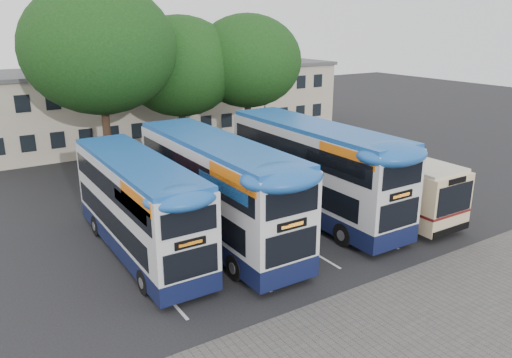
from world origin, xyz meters
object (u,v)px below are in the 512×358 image
object	(u,v)px
bus_dd_left	(138,202)
bus_dd_right	(313,166)
tree_mid	(180,66)
tree_right	(248,61)
bus_dd_mid	(217,186)
tree_left	(99,49)
lamp_post	(265,83)
bus_single	(369,174)

from	to	relation	value
bus_dd_left	bus_dd_right	xyz separation A→B (m)	(9.34, -0.42, 0.29)
tree_mid	tree_right	distance (m)	4.89
tree_right	bus_dd_mid	xyz separation A→B (m)	(-9.25, -12.30, -4.47)
tree_right	tree_mid	bearing A→B (deg)	160.95
tree_left	bus_dd_mid	xyz separation A→B (m)	(1.46, -11.96, -5.66)
lamp_post	bus_single	world-z (taller)	lamp_post
tree_right	bus_dd_right	bearing A→B (deg)	-105.92
bus_dd_left	bus_single	xyz separation A→B (m)	(12.82, -1.00, -0.57)
bus_dd_right	bus_dd_mid	bearing A→B (deg)	-178.73
tree_left	bus_dd_right	bearing A→B (deg)	-58.55
lamp_post	bus_dd_right	xyz separation A→B (m)	(-6.89, -14.95, -2.39)
bus_single	bus_dd_right	bearing A→B (deg)	170.50
lamp_post	bus_dd_mid	bearing A→B (deg)	-130.03
tree_mid	bus_single	distance (m)	15.89
lamp_post	tree_right	distance (m)	4.86
bus_single	tree_right	bearing A→B (deg)	90.04
tree_right	bus_single	size ratio (longest dim) A/B	0.97
tree_mid	bus_dd_right	xyz separation A→B (m)	(1.15, -13.76, -4.16)
tree_right	tree_left	bearing A→B (deg)	-178.22
tree_mid	bus_dd_left	distance (m)	16.28
tree_left	bus_dd_right	xyz separation A→B (m)	(7.24, -11.83, -5.63)
lamp_post	bus_dd_mid	xyz separation A→B (m)	(-12.67, -15.08, -2.42)
bus_dd_left	bus_single	size ratio (longest dim) A/B	0.96
bus_dd_mid	bus_dd_right	distance (m)	5.78
tree_left	bus_single	size ratio (longest dim) A/B	1.13
tree_left	bus_dd_mid	size ratio (longest dim) A/B	1.06
tree_left	tree_mid	distance (m)	6.55
tree_left	tree_right	size ratio (longest dim) A/B	1.17
tree_mid	tree_right	world-z (taller)	tree_right
lamp_post	tree_mid	world-z (taller)	tree_mid
tree_left	bus_dd_right	size ratio (longest dim) A/B	1.05
lamp_post	tree_right	bearing A→B (deg)	-140.84
bus_dd_right	bus_single	world-z (taller)	bus_dd_right
tree_left	bus_dd_left	distance (m)	13.03
tree_right	bus_single	bearing A→B (deg)	-89.96
tree_mid	bus_single	xyz separation A→B (m)	(4.63, -14.34, -5.02)
bus_single	tree_left	bearing A→B (deg)	130.79
lamp_post	bus_dd_mid	size ratio (longest dim) A/B	0.78
tree_left	tree_mid	bearing A→B (deg)	17.57
tree_right	lamp_post	bearing A→B (deg)	39.16
bus_dd_left	tree_mid	bearing A→B (deg)	58.46
tree_left	bus_single	distance (m)	17.64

